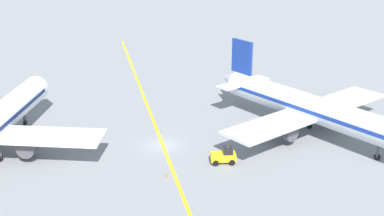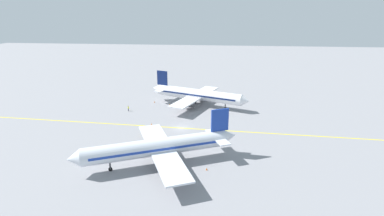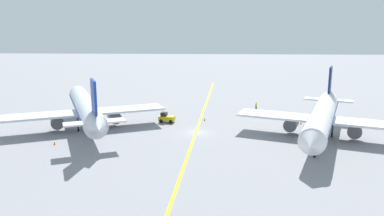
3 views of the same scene
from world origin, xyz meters
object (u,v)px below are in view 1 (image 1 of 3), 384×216
(airplane_adjacent_stand, at_px, (313,109))
(traffic_cone_near_nose, at_px, (291,107))
(baggage_tug_white, at_px, (224,156))
(traffic_cone_mid_apron, at_px, (167,175))

(airplane_adjacent_stand, relative_size, traffic_cone_near_nose, 60.95)
(baggage_tug_white, distance_m, traffic_cone_mid_apron, 7.59)
(traffic_cone_mid_apron, bearing_deg, baggage_tug_white, 13.56)
(airplane_adjacent_stand, bearing_deg, traffic_cone_mid_apron, -162.20)
(baggage_tug_white, bearing_deg, traffic_cone_mid_apron, -166.44)
(baggage_tug_white, bearing_deg, traffic_cone_near_nose, 43.82)
(airplane_adjacent_stand, distance_m, traffic_cone_mid_apron, 22.67)
(airplane_adjacent_stand, xyz_separation_m, traffic_cone_mid_apron, (-21.34, -6.85, -3.43))
(traffic_cone_near_nose, relative_size, traffic_cone_mid_apron, 1.00)
(traffic_cone_near_nose, bearing_deg, baggage_tug_white, -136.18)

